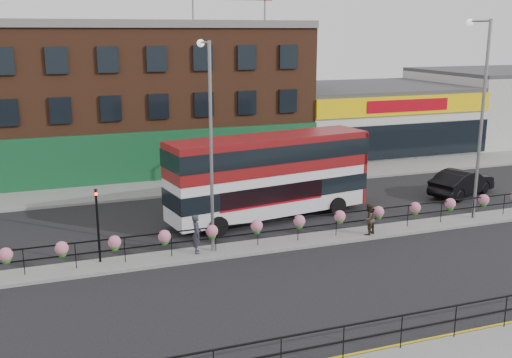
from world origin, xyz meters
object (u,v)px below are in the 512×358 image
object	(u,v)px
pedestrian_b	(368,219)
lamp_column_east	(480,103)
car	(462,182)
double_decker_bus	(270,168)
lamp_column_west	(209,129)
pedestrian_a	(197,234)

from	to	relation	value
pedestrian_b	lamp_column_east	world-z (taller)	lamp_column_east
car	pedestrian_b	xyz separation A→B (m)	(-9.25, -4.77, 0.13)
lamp_column_east	pedestrian_b	bearing A→B (deg)	-173.54
double_decker_bus	pedestrian_b	bearing A→B (deg)	-52.94
double_decker_bus	pedestrian_b	distance (m)	5.85
car	lamp_column_east	xyz separation A→B (m)	(-2.63, -4.02, 5.37)
car	lamp_column_west	bearing A→B (deg)	82.59
double_decker_bus	lamp_column_west	size ratio (longest dim) A/B	1.22
car	pedestrian_a	world-z (taller)	pedestrian_a
pedestrian_b	lamp_column_west	xyz separation A→B (m)	(-7.63, 0.69, 4.67)
lamp_column_west	lamp_column_east	xyz separation A→B (m)	(14.24, 0.06, 0.57)
car	pedestrian_a	bearing A→B (deg)	82.85
pedestrian_a	lamp_column_east	xyz separation A→B (m)	(14.98, 0.32, 5.14)
pedestrian_b	lamp_column_west	distance (m)	8.97
car	pedestrian_b	size ratio (longest dim) A/B	3.30
car	lamp_column_east	world-z (taller)	lamp_column_east
double_decker_bus	pedestrian_a	size ratio (longest dim) A/B	6.43
car	pedestrian_a	distance (m)	18.15
car	lamp_column_east	size ratio (longest dim) A/B	0.51
lamp_column_east	car	bearing A→B (deg)	56.80
lamp_column_west	lamp_column_east	distance (m)	14.25
car	pedestrian_b	world-z (taller)	pedestrian_b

